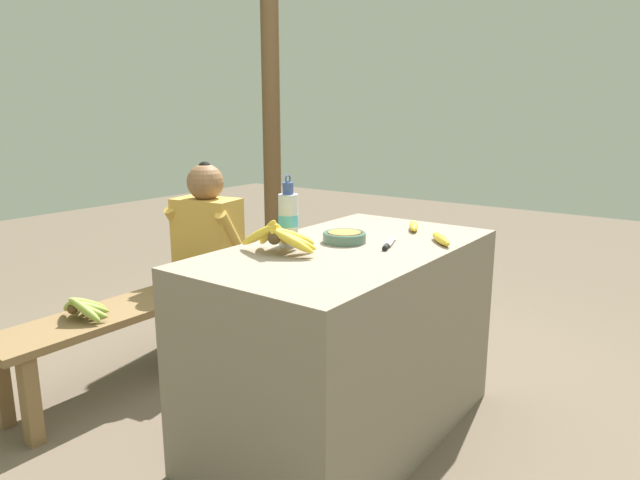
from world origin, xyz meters
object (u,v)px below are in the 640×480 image
at_px(serving_bowl, 344,236).
at_px(water_bottle, 288,219).
at_px(banana_bunch_green, 82,306).
at_px(banana_bunch_ripe, 280,236).
at_px(knife, 388,244).
at_px(wooden_bench, 160,307).
at_px(support_post_far, 272,139).
at_px(seated_vendor, 203,247).
at_px(loose_banana_side, 414,226).
at_px(loose_banana_front, 441,239).

relative_size(serving_bowl, water_bottle, 0.62).
distance_m(serving_bowl, banana_bunch_green, 1.22).
distance_m(banana_bunch_ripe, knife, 0.43).
distance_m(water_bottle, wooden_bench, 1.05).
bearing_deg(wooden_bench, support_post_far, 16.56).
bearing_deg(wooden_bench, banana_bunch_green, -179.94).
height_order(seated_vendor, support_post_far, support_post_far).
relative_size(serving_bowl, loose_banana_side, 1.02).
relative_size(loose_banana_side, banana_bunch_green, 0.60).
distance_m(water_bottle, loose_banana_front, 0.61).
relative_size(water_bottle, loose_banana_front, 1.71).
xyz_separation_m(water_bottle, knife, (0.21, -0.32, -0.10)).
distance_m(loose_banana_front, knife, 0.23).
xyz_separation_m(loose_banana_front, knife, (-0.18, 0.14, -0.01)).
distance_m(banana_bunch_ripe, support_post_far, 2.04).
bearing_deg(banana_bunch_green, knife, -64.38).
distance_m(banana_bunch_green, support_post_far, 1.92).
xyz_separation_m(water_bottle, loose_banana_side, (0.56, -0.26, -0.09)).
distance_m(serving_bowl, loose_banana_side, 0.40).
relative_size(seated_vendor, banana_bunch_green, 3.70).
xyz_separation_m(knife, seated_vendor, (0.10, 1.17, -0.20)).
xyz_separation_m(wooden_bench, seated_vendor, (0.27, -0.04, 0.26)).
relative_size(wooden_bench, banana_bunch_green, 5.90).
height_order(loose_banana_front, seated_vendor, seated_vendor).
height_order(wooden_bench, support_post_far, support_post_far).
bearing_deg(support_post_far, serving_bowl, -130.32).
height_order(loose_banana_front, banana_bunch_green, loose_banana_front).
distance_m(loose_banana_front, seated_vendor, 1.33).
bearing_deg(loose_banana_side, knife, -169.17).
height_order(banana_bunch_ripe, loose_banana_front, banana_bunch_ripe).
xyz_separation_m(loose_banana_side, seated_vendor, (-0.25, 1.10, -0.21)).
distance_m(serving_bowl, loose_banana_front, 0.39).
bearing_deg(banana_bunch_ripe, loose_banana_side, -16.48).
xyz_separation_m(serving_bowl, support_post_far, (1.21, 1.43, 0.30)).
xyz_separation_m(seated_vendor, banana_bunch_green, (-0.68, 0.04, -0.14)).
relative_size(loose_banana_side, knife, 0.86).
xyz_separation_m(water_bottle, support_post_far, (1.39, 1.29, 0.21)).
height_order(loose_banana_front, support_post_far, support_post_far).
relative_size(banana_bunch_ripe, seated_vendor, 0.32).
relative_size(serving_bowl, support_post_far, 0.08).
distance_m(water_bottle, support_post_far, 1.91).
xyz_separation_m(loose_banana_side, wooden_bench, (-0.51, 1.14, -0.47)).
distance_m(loose_banana_front, loose_banana_side, 0.27).
bearing_deg(knife, banana_bunch_ripe, 120.56).
distance_m(banana_bunch_ripe, seated_vendor, 1.03).
bearing_deg(support_post_far, knife, -126.28).
bearing_deg(knife, serving_bowl, 79.29).
bearing_deg(water_bottle, knife, -56.72).
xyz_separation_m(banana_bunch_ripe, banana_bunch_green, (-0.25, 0.94, -0.40)).
distance_m(loose_banana_front, banana_bunch_green, 1.59).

